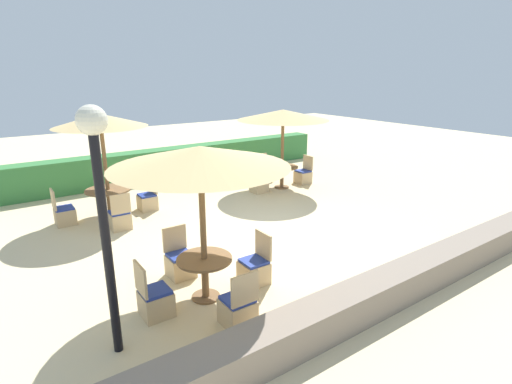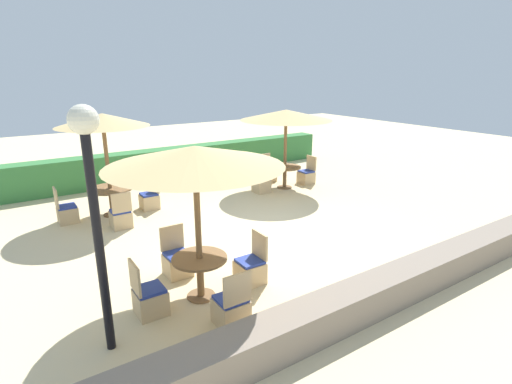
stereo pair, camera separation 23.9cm
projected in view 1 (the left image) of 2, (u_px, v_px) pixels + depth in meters
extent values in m
plane|color=beige|center=(271.00, 235.00, 9.34)|extent=(40.00, 40.00, 0.00)
cube|color=#387A3D|center=(164.00, 164.00, 14.16)|extent=(13.00, 0.70, 1.04)
cube|color=gray|center=(394.00, 286.00, 6.60)|extent=(10.00, 0.56, 0.54)
cylinder|color=black|center=(107.00, 250.00, 5.06)|extent=(0.12, 0.12, 3.00)
sphere|color=silver|center=(92.00, 120.00, 4.58)|extent=(0.36, 0.36, 0.36)
cylinder|color=brown|center=(106.00, 168.00, 10.16)|extent=(0.10, 0.10, 2.59)
cone|color=tan|center=(100.00, 120.00, 9.80)|extent=(2.28, 2.28, 0.32)
cylinder|color=brown|center=(111.00, 216.00, 10.53)|extent=(0.48, 0.48, 0.03)
cylinder|color=brown|center=(110.00, 204.00, 10.43)|extent=(0.12, 0.12, 0.70)
cylinder|color=brown|center=(108.00, 190.00, 10.33)|extent=(1.15, 1.15, 0.04)
cube|color=tan|center=(147.00, 203.00, 10.98)|extent=(0.46, 0.46, 0.40)
cube|color=#233893|center=(147.00, 195.00, 10.91)|extent=(0.42, 0.42, 0.05)
cube|color=tan|center=(153.00, 184.00, 10.95)|extent=(0.04, 0.46, 0.48)
cube|color=tan|center=(120.00, 221.00, 9.66)|extent=(0.46, 0.46, 0.40)
cube|color=#233893|center=(119.00, 212.00, 9.59)|extent=(0.42, 0.42, 0.05)
cube|color=tan|center=(121.00, 204.00, 9.35)|extent=(0.46, 0.04, 0.48)
cube|color=tan|center=(65.00, 217.00, 9.93)|extent=(0.46, 0.46, 0.40)
cube|color=#233893|center=(64.00, 208.00, 9.87)|extent=(0.42, 0.42, 0.05)
cube|color=tan|center=(53.00, 199.00, 9.68)|extent=(0.04, 0.46, 0.48)
cylinder|color=brown|center=(282.00, 151.00, 12.76)|extent=(0.10, 0.10, 2.44)
cone|color=tan|center=(283.00, 115.00, 12.43)|extent=(2.87, 2.87, 0.32)
cylinder|color=brown|center=(282.00, 187.00, 13.11)|extent=(0.48, 0.48, 0.03)
cylinder|color=brown|center=(282.00, 178.00, 13.02)|extent=(0.12, 0.12, 0.68)
cylinder|color=brown|center=(282.00, 167.00, 12.91)|extent=(1.04, 1.04, 0.04)
cube|color=tan|center=(265.00, 175.00, 13.85)|extent=(0.46, 0.46, 0.40)
cube|color=#233893|center=(265.00, 169.00, 13.78)|extent=(0.42, 0.42, 0.05)
cube|color=tan|center=(261.00, 160.00, 13.87)|extent=(0.46, 0.04, 0.48)
cube|color=tan|center=(259.00, 186.00, 12.56)|extent=(0.46, 0.46, 0.40)
cube|color=#233893|center=(259.00, 179.00, 12.50)|extent=(0.42, 0.42, 0.05)
cube|color=tan|center=(253.00, 172.00, 12.31)|extent=(0.04, 0.46, 0.48)
cube|color=tan|center=(303.00, 177.00, 13.57)|extent=(0.46, 0.46, 0.40)
cube|color=#233893|center=(303.00, 171.00, 13.51)|extent=(0.42, 0.42, 0.05)
cube|color=tan|center=(308.00, 163.00, 13.55)|extent=(0.04, 0.46, 0.48)
cylinder|color=brown|center=(203.00, 228.00, 6.40)|extent=(0.10, 0.10, 2.52)
cone|color=tan|center=(200.00, 156.00, 6.06)|extent=(2.79, 2.79, 0.32)
cylinder|color=brown|center=(206.00, 296.00, 6.77)|extent=(0.48, 0.48, 0.03)
cylinder|color=brown|center=(205.00, 279.00, 6.67)|extent=(0.12, 0.12, 0.69)
cylinder|color=brown|center=(204.00, 259.00, 6.56)|extent=(0.92, 0.92, 0.04)
cube|color=tan|center=(156.00, 304.00, 6.23)|extent=(0.46, 0.46, 0.40)
cube|color=#233893|center=(155.00, 291.00, 6.16)|extent=(0.42, 0.42, 0.05)
cube|color=tan|center=(140.00, 279.00, 5.97)|extent=(0.04, 0.46, 0.48)
cube|color=tan|center=(254.00, 272.00, 7.19)|extent=(0.46, 0.46, 0.40)
cube|color=#233893|center=(254.00, 261.00, 7.12)|extent=(0.42, 0.42, 0.05)
cube|color=tan|center=(263.00, 245.00, 7.16)|extent=(0.04, 0.46, 0.48)
cube|color=tan|center=(181.00, 266.00, 7.42)|extent=(0.46, 0.46, 0.40)
cube|color=#233893|center=(180.00, 255.00, 7.36)|extent=(0.42, 0.42, 0.05)
cube|color=tan|center=(175.00, 238.00, 7.44)|extent=(0.46, 0.04, 0.48)
cube|color=tan|center=(238.00, 312.00, 6.01)|extent=(0.46, 0.46, 0.40)
cube|color=#233893|center=(237.00, 299.00, 5.94)|extent=(0.42, 0.42, 0.05)
cube|color=tan|center=(245.00, 289.00, 5.70)|extent=(0.46, 0.04, 0.48)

